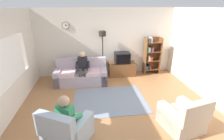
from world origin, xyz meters
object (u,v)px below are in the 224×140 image
Objects in this scene: couch at (81,75)px; tv_stand at (122,69)px; floor_lamp at (103,41)px; person_in_left_armchair at (68,116)px; person_on_couch at (83,66)px; bookshelf at (151,55)px; armchair_near_window at (67,131)px; tv at (122,58)px; armchair_near_bookshelf at (182,118)px.

couch is 1.76× the size of tv_stand.
floor_lamp is (0.88, 0.61, 1.14)m from couch.
tv_stand is 0.98× the size of person_in_left_armchair.
tv_stand is at bearing 21.29° from person_on_couch.
person_on_couch is (-2.83, -0.69, -0.10)m from bookshelf.
bookshelf is 1.36× the size of armchair_near_window.
bookshelf is (1.25, 0.10, 0.03)m from tv.
couch is at bearing -163.81° from tv.
couch is 1.74m from tv_stand.
armchair_near_window is (-3.12, -3.50, -0.51)m from bookshelf.
armchair_near_window is at bearing -118.58° from tv_stand.
bookshelf is at bearing 48.06° from person_in_left_armchair.
armchair_near_bookshelf is (-0.49, -3.46, -0.51)m from bookshelf.
person_on_couch reaches higher than tv.
floor_lamp reaches higher than couch.
armchair_near_bookshelf reaches higher than tv_stand.
bookshelf is 2.92m from person_on_couch.
armchair_near_window is 1.03× the size of person_in_left_armchair.
armchair_near_window is 0.33m from person_in_left_armchair.
armchair_near_bookshelf is 0.83× the size of person_on_couch.
couch is 3.22× the size of tv.
armchair_near_window and armchair_near_bookshelf have the same top height.
bookshelf is 1.27× the size of person_on_couch.
floor_lamp is 3.99m from armchair_near_bookshelf.
bookshelf is 1.52× the size of armchair_near_bookshelf.
person_in_left_armchair reaches higher than couch.
person_in_left_armchair is (-0.17, -2.85, 0.29)m from couch.
couch and armchair_near_window have the same top height.
bookshelf is at bearing 81.92° from armchair_near_bookshelf.
couch is 2.87m from person_in_left_armchair.
person_on_couch is at bearing -159.48° from tv.
person_on_couch reaches higher than person_in_left_armchair.
floor_lamp reaches higher than armchair_near_window.
bookshelf reaches higher than tv.
tv is at bearing -175.64° from bookshelf.
bookshelf is (2.91, 0.58, 0.49)m from couch.
armchair_near_bookshelf is (2.63, 0.04, 0.00)m from armchair_near_window.
bookshelf is 0.85× the size of floor_lamp.
couch is at bearing 125.43° from person_on_couch.
bookshelf is 3.53m from armchair_near_bookshelf.
tv is at bearing -8.95° from floor_lamp.
bookshelf reaches higher than armchair_near_bookshelf.
couch is at bearing -145.40° from floor_lamp.
armchair_near_bookshelf is 3.65m from person_on_couch.
person_on_couch is at bearing 84.91° from person_in_left_armchair.
floor_lamp reaches higher than person_in_left_armchair.
bookshelf reaches higher than person_on_couch.
tv is at bearing 102.68° from armchair_near_bookshelf.
armchair_near_bookshelf is at bearing -50.02° from couch.
tv is at bearing -90.00° from tv_stand.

